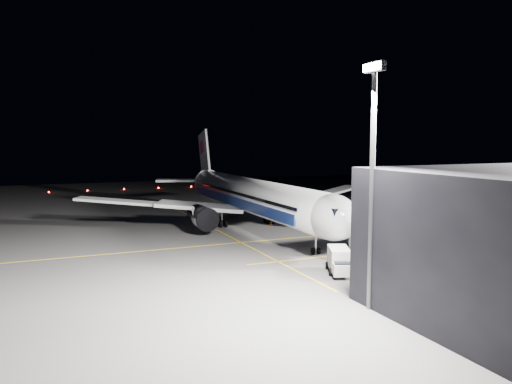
{
  "coord_description": "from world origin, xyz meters",
  "views": [
    {
      "loc": [
        74.26,
        -31.21,
        14.41
      ],
      "look_at": [
        0.7,
        0.28,
        6.0
      ],
      "focal_mm": 35.0,
      "sensor_mm": 36.0,
      "label": 1
    }
  ],
  "objects_px": {
    "airliner": "(250,196)",
    "baggage_tug": "(331,216)",
    "safety_cone_a": "(271,223)",
    "floodlight_mast_south": "(372,164)",
    "safety_cone_c": "(276,218)",
    "safety_cone_b": "(326,221)",
    "jet_bridge": "(437,212)",
    "service_truck": "(340,260)"
  },
  "relations": [
    {
      "from": "airliner",
      "to": "baggage_tug",
      "type": "bearing_deg",
      "value": 92.07
    },
    {
      "from": "safety_cone_a",
      "to": "floodlight_mast_south",
      "type": "bearing_deg",
      "value": -13.55
    },
    {
      "from": "safety_cone_c",
      "to": "airliner",
      "type": "bearing_deg",
      "value": -52.13
    },
    {
      "from": "safety_cone_c",
      "to": "baggage_tug",
      "type": "bearing_deg",
      "value": 57.94
    },
    {
      "from": "baggage_tug",
      "to": "safety_cone_a",
      "type": "height_order",
      "value": "baggage_tug"
    },
    {
      "from": "safety_cone_a",
      "to": "safety_cone_b",
      "type": "relative_size",
      "value": 1.0
    },
    {
      "from": "jet_bridge",
      "to": "safety_cone_b",
      "type": "height_order",
      "value": "jet_bridge"
    },
    {
      "from": "safety_cone_a",
      "to": "safety_cone_c",
      "type": "height_order",
      "value": "safety_cone_a"
    },
    {
      "from": "baggage_tug",
      "to": "safety_cone_c",
      "type": "relative_size",
      "value": 5.49
    },
    {
      "from": "baggage_tug",
      "to": "safety_cone_a",
      "type": "relative_size",
      "value": 5.02
    },
    {
      "from": "safety_cone_c",
      "to": "floodlight_mast_south",
      "type": "bearing_deg",
      "value": -16.1
    },
    {
      "from": "baggage_tug",
      "to": "safety_cone_b",
      "type": "xyz_separation_m",
      "value": [
        1.53,
        -1.97,
        -0.57
      ]
    },
    {
      "from": "service_truck",
      "to": "baggage_tug",
      "type": "height_order",
      "value": "service_truck"
    },
    {
      "from": "airliner",
      "to": "safety_cone_a",
      "type": "distance_m",
      "value": 6.31
    },
    {
      "from": "baggage_tug",
      "to": "safety_cone_b",
      "type": "height_order",
      "value": "baggage_tug"
    },
    {
      "from": "service_truck",
      "to": "jet_bridge",
      "type": "bearing_deg",
      "value": 134.12
    },
    {
      "from": "service_truck",
      "to": "baggage_tug",
      "type": "relative_size",
      "value": 1.87
    },
    {
      "from": "service_truck",
      "to": "floodlight_mast_south",
      "type": "bearing_deg",
      "value": 4.26
    },
    {
      "from": "baggage_tug",
      "to": "floodlight_mast_south",
      "type": "bearing_deg",
      "value": -42.61
    },
    {
      "from": "airliner",
      "to": "baggage_tug",
      "type": "distance_m",
      "value": 16.55
    },
    {
      "from": "jet_bridge",
      "to": "floodlight_mast_south",
      "type": "distance_m",
      "value": 31.05
    },
    {
      "from": "baggage_tug",
      "to": "safety_cone_a",
      "type": "bearing_deg",
      "value": -104.25
    },
    {
      "from": "service_truck",
      "to": "safety_cone_a",
      "type": "relative_size",
      "value": 9.39
    },
    {
      "from": "safety_cone_b",
      "to": "floodlight_mast_south",
      "type": "bearing_deg",
      "value": -26.51
    },
    {
      "from": "safety_cone_a",
      "to": "baggage_tug",
      "type": "bearing_deg",
      "value": 90.53
    },
    {
      "from": "jet_bridge",
      "to": "floodlight_mast_south",
      "type": "xyz_separation_m",
      "value": [
        18.0,
        -24.07,
        7.79
      ]
    },
    {
      "from": "jet_bridge",
      "to": "baggage_tug",
      "type": "distance_m",
      "value": 24.03
    },
    {
      "from": "floodlight_mast_south",
      "to": "jet_bridge",
      "type": "bearing_deg",
      "value": 126.79
    },
    {
      "from": "airliner",
      "to": "jet_bridge",
      "type": "xyz_separation_m",
      "value": [
        23.08,
        18.06,
        -0.58
      ]
    },
    {
      "from": "baggage_tug",
      "to": "safety_cone_c",
      "type": "xyz_separation_m",
      "value": [
        -5.28,
        -8.44,
        -0.6
      ]
    },
    {
      "from": "airliner",
      "to": "service_truck",
      "type": "xyz_separation_m",
      "value": [
        30.48,
        -2.21,
        -3.7
      ]
    },
    {
      "from": "safety_cone_c",
      "to": "jet_bridge",
      "type": "bearing_deg",
      "value": 19.98
    },
    {
      "from": "floodlight_mast_south",
      "to": "service_truck",
      "type": "xyz_separation_m",
      "value": [
        -10.59,
        3.81,
        -10.91
      ]
    },
    {
      "from": "safety_cone_b",
      "to": "service_truck",
      "type": "bearing_deg",
      "value": -28.75
    },
    {
      "from": "airliner",
      "to": "service_truck",
      "type": "height_order",
      "value": "airliner"
    },
    {
      "from": "service_truck",
      "to": "safety_cone_c",
      "type": "xyz_separation_m",
      "value": [
        -36.34,
        9.74,
        -1.18
      ]
    },
    {
      "from": "safety_cone_b",
      "to": "safety_cone_c",
      "type": "bearing_deg",
      "value": -136.49
    },
    {
      "from": "safety_cone_b",
      "to": "airliner",
      "type": "bearing_deg",
      "value": -93.88
    },
    {
      "from": "safety_cone_a",
      "to": "safety_cone_b",
      "type": "xyz_separation_m",
      "value": [
        1.41,
        10.0,
        -0.0
      ]
    },
    {
      "from": "service_truck",
      "to": "safety_cone_a",
      "type": "xyz_separation_m",
      "value": [
        -30.95,
        6.21,
        -1.16
      ]
    },
    {
      "from": "service_truck",
      "to": "safety_cone_a",
      "type": "bearing_deg",
      "value": -167.3
    },
    {
      "from": "baggage_tug",
      "to": "service_truck",
      "type": "bearing_deg",
      "value": -45.12
    }
  ]
}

